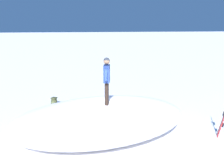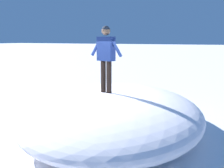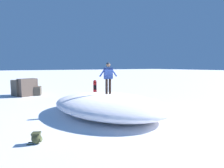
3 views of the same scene
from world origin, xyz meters
name	(u,v)px [view 2 (image 2 of 3)]	position (x,y,z in m)	size (l,w,h in m)	color
ground	(89,133)	(0.00, 0.00, 0.00)	(240.00, 240.00, 0.00)	white
snow_mound	(113,111)	(-0.54, 0.45, 0.56)	(6.99, 4.88, 1.12)	white
snowboarder_standing	(106,53)	(-0.32, 0.37, 2.20)	(0.31, 1.05, 1.78)	black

